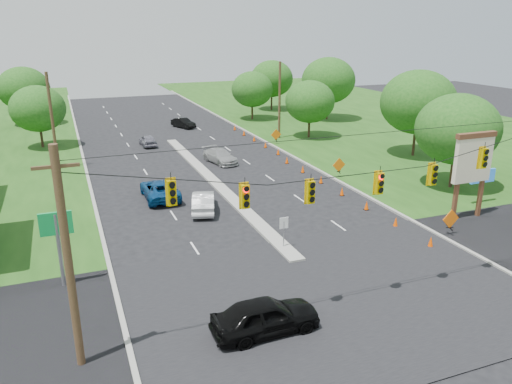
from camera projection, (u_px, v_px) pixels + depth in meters
name	position (u px, v px, depth m)	size (l,w,h in m)	color
ground	(333.00, 296.00, 24.94)	(160.00, 160.00, 0.00)	black
grass_right	(487.00, 153.00, 52.96)	(40.00, 160.00, 0.06)	#1E4714
cross_street	(333.00, 296.00, 24.94)	(160.00, 14.00, 0.02)	black
curb_left	(85.00, 167.00, 47.97)	(0.25, 110.00, 0.16)	gray
curb_right	(277.00, 149.00, 54.94)	(0.25, 110.00, 0.16)	gray
median	(213.00, 181.00, 43.50)	(1.00, 34.00, 0.18)	gray
median_sign	(284.00, 227.00, 29.78)	(0.55, 0.06, 2.05)	gray
signal_span	(348.00, 210.00, 22.46)	(25.60, 0.32, 9.00)	#422D1C
utility_pole_far_left	(52.00, 122.00, 45.73)	(0.28, 0.28, 9.00)	#422D1C
utility_pole_far_right	(280.00, 101.00, 58.76)	(0.28, 0.28, 9.00)	#422D1C
pylon_sign	(474.00, 162.00, 34.08)	(5.90, 2.30, 6.12)	#59331E
cone_0	(431.00, 242.00, 30.41)	(0.32, 0.32, 0.70)	#FF4C00
cone_1	(396.00, 222.00, 33.50)	(0.32, 0.32, 0.70)	#FF4C00
cone_2	(367.00, 205.00, 36.59)	(0.32, 0.32, 0.70)	#FF4C00
cone_3	(342.00, 191.00, 39.69)	(0.32, 0.32, 0.70)	#FF4C00
cone_4	(321.00, 179.00, 42.78)	(0.32, 0.32, 0.70)	#FF4C00
cone_5	(303.00, 169.00, 45.88)	(0.32, 0.32, 0.70)	#FF4C00
cone_6	(287.00, 160.00, 48.97)	(0.32, 0.32, 0.70)	#FF4C00
cone_7	(278.00, 152.00, 52.27)	(0.32, 0.32, 0.70)	#FF4C00
cone_8	(266.00, 145.00, 55.36)	(0.32, 0.32, 0.70)	#FF4C00
cone_9	(254.00, 138.00, 58.46)	(0.32, 0.32, 0.70)	#FF4C00
cone_10	(244.00, 133.00, 61.55)	(0.32, 0.32, 0.70)	#FF4C00
cone_11	(235.00, 128.00, 64.65)	(0.32, 0.32, 0.70)	#FF4C00
work_sign_0	(451.00, 220.00, 31.85)	(1.27, 0.58, 1.37)	black
work_sign_1	(339.00, 166.00, 44.23)	(1.27, 0.58, 1.37)	black
work_sign_2	(276.00, 135.00, 56.60)	(1.27, 0.58, 1.37)	black
tree_5	(38.00, 109.00, 54.10)	(5.88, 5.88, 6.86)	black
tree_6	(24.00, 88.00, 66.48)	(6.72, 6.72, 7.84)	black
tree_7	(457.00, 129.00, 40.18)	(6.72, 6.72, 7.84)	black
tree_8	(418.00, 102.00, 50.21)	(7.56, 7.56, 8.82)	black
tree_9	(310.00, 102.00, 59.14)	(5.88, 5.88, 6.86)	black
tree_10	(328.00, 80.00, 70.34)	(7.56, 7.56, 8.82)	black
tree_11	(272.00, 79.00, 78.88)	(6.72, 6.72, 7.84)	black
tree_12	(252.00, 89.00, 70.82)	(5.88, 5.88, 6.86)	black
black_sedan	(266.00, 316.00, 21.75)	(1.94, 4.83, 1.65)	black
white_sedan	(203.00, 202.00, 36.21)	(1.55, 4.45, 1.47)	silver
blue_pickup	(160.00, 189.00, 38.90)	(2.48, 5.38, 1.50)	navy
silver_car_far	(220.00, 156.00, 49.15)	(1.90, 4.68, 1.36)	#969696
silver_car_oncoming	(148.00, 140.00, 56.07)	(1.51, 3.76, 1.28)	slate
dark_car_receding	(183.00, 123.00, 66.19)	(1.36, 3.90, 1.28)	black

